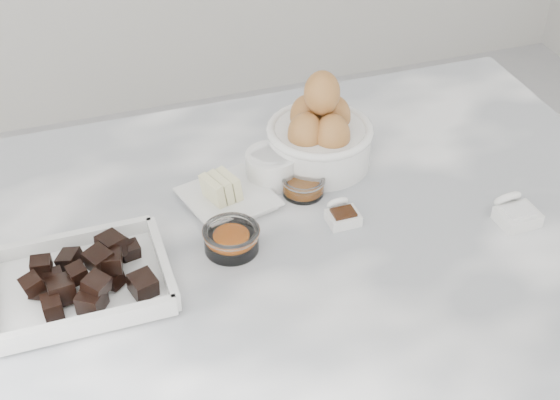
# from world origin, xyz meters

# --- Properties ---
(marble_slab) EXTENTS (1.20, 0.80, 0.04)m
(marble_slab) POSITION_xyz_m (0.00, 0.00, 0.92)
(marble_slab) COLOR white
(marble_slab) RESTS_ON cabinet
(chocolate_dish) EXTENTS (0.24, 0.18, 0.06)m
(chocolate_dish) POSITION_xyz_m (-0.28, -0.03, 0.97)
(chocolate_dish) COLOR white
(chocolate_dish) RESTS_ON marble_slab
(butter_plate) EXTENTS (0.16, 0.16, 0.05)m
(butter_plate) POSITION_xyz_m (-0.04, 0.10, 0.96)
(butter_plate) COLOR white
(butter_plate) RESTS_ON marble_slab
(sugar_ramekin) EXTENTS (0.08, 0.08, 0.05)m
(sugar_ramekin) POSITION_xyz_m (0.04, 0.13, 0.97)
(sugar_ramekin) COLOR white
(sugar_ramekin) RESTS_ON marble_slab
(egg_bowl) EXTENTS (0.18, 0.18, 0.17)m
(egg_bowl) POSITION_xyz_m (0.13, 0.16, 0.99)
(egg_bowl) COLOR white
(egg_bowl) RESTS_ON marble_slab
(honey_bowl) EXTENTS (0.07, 0.07, 0.03)m
(honey_bowl) POSITION_xyz_m (0.08, 0.08, 0.96)
(honey_bowl) COLOR white
(honey_bowl) RESTS_ON marble_slab
(zest_bowl) EXTENTS (0.08, 0.08, 0.04)m
(zest_bowl) POSITION_xyz_m (-0.07, -0.01, 0.96)
(zest_bowl) COLOR white
(zest_bowl) RESTS_ON marble_slab
(vanilla_spoon) EXTENTS (0.05, 0.06, 0.04)m
(vanilla_spoon) POSITION_xyz_m (0.11, 0.00, 0.95)
(vanilla_spoon) COLOR white
(vanilla_spoon) RESTS_ON marble_slab
(salt_spoon) EXTENTS (0.06, 0.07, 0.05)m
(salt_spoon) POSITION_xyz_m (0.36, -0.08, 0.95)
(salt_spoon) COLOR white
(salt_spoon) RESTS_ON marble_slab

